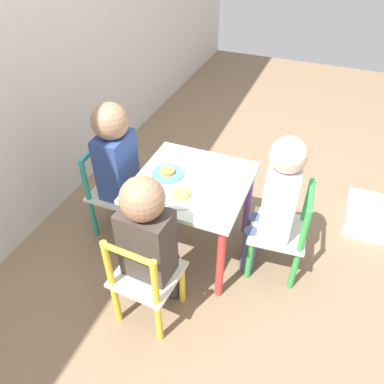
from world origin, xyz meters
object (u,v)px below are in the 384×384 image
object	(u,v)px
child_left	(149,237)
chair_teal	(114,193)
kids_table	(192,193)
chair_green	(283,233)
plate_left	(181,195)
chair_yellow	(145,280)
child_back	(118,161)
child_front	(276,198)
plate_back	(168,173)
storage_bin	(368,215)

from	to	relation	value
child_left	chair_teal	bearing A→B (deg)	-38.57
kids_table	chair_green	distance (m)	0.47
child_left	plate_left	xyz separation A→B (m)	(0.27, -0.03, 0.02)
chair_yellow	plate_left	size ratio (longest dim) A/B	2.76
chair_yellow	plate_left	bearing A→B (deg)	-91.48
child_back	chair_teal	bearing A→B (deg)	90.00
chair_yellow	chair_green	distance (m)	0.68
chair_yellow	chair_green	xyz separation A→B (m)	(0.49, -0.48, 0.00)
kids_table	chair_teal	bearing A→B (deg)	90.32
child_left	plate_left	size ratio (longest dim) A/B	4.07
chair_green	child_left	bearing A→B (deg)	-52.78
child_front	plate_left	bearing A→B (deg)	-72.72
child_left	child_front	distance (m)	0.59
kids_table	chair_green	world-z (taller)	chair_green
child_left	plate_back	distance (m)	0.40
chair_teal	storage_bin	distance (m)	1.45
plate_back	storage_bin	world-z (taller)	plate_back
chair_green	child_left	distance (m)	0.67
kids_table	chair_green	bearing A→B (deg)	-85.24
chair_teal	plate_left	world-z (taller)	chair_teal
child_left	chair_yellow	bearing A→B (deg)	90.00
child_left	child_back	world-z (taller)	child_back
chair_yellow	chair_green	size ratio (longest dim) A/B	1.00
kids_table	child_back	distance (m)	0.40
child_back	child_front	bearing A→B (deg)	-87.78
chair_yellow	plate_left	xyz separation A→B (m)	(0.32, -0.03, 0.22)
storage_bin	chair_yellow	bearing A→B (deg)	138.35
kids_table	plate_left	distance (m)	0.15
kids_table	chair_teal	xyz separation A→B (m)	(-0.00, 0.45, -0.13)
kids_table	child_front	size ratio (longest dim) A/B	0.69
kids_table	chair_yellow	bearing A→B (deg)	176.16
storage_bin	child_left	bearing A→B (deg)	136.74
kids_table	plate_back	xyz separation A→B (m)	(0.00, 0.13, 0.09)
kids_table	chair_yellow	distance (m)	0.47
chair_teal	child_front	world-z (taller)	child_front
child_back	storage_bin	bearing A→B (deg)	-66.30
plate_back	storage_bin	xyz separation A→B (m)	(0.56, -0.99, -0.41)
chair_green	child_front	size ratio (longest dim) A/B	0.67
chair_teal	plate_left	distance (m)	0.52
kids_table	chair_yellow	size ratio (longest dim) A/B	1.04
chair_green	child_left	world-z (taller)	child_left
plate_left	plate_back	xyz separation A→B (m)	(0.13, 0.13, 0.00)
chair_yellow	plate_back	world-z (taller)	chair_yellow
chair_teal	plate_back	bearing A→B (deg)	-89.88
kids_table	plate_left	world-z (taller)	plate_left
child_left	plate_left	bearing A→B (deg)	-91.81
chair_teal	kids_table	bearing A→B (deg)	-90.00
chair_teal	chair_green	bearing A→B (deg)	-87.78
storage_bin	child_back	bearing A→B (deg)	114.02
child_front	chair_green	bearing A→B (deg)	90.00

